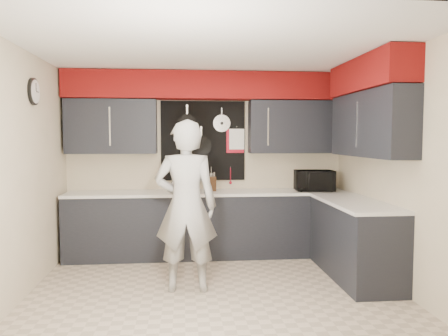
{
  "coord_description": "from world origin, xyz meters",
  "views": [
    {
      "loc": [
        -0.34,
        -4.63,
        1.67
      ],
      "look_at": [
        0.14,
        0.5,
        1.31
      ],
      "focal_mm": 35.0,
      "sensor_mm": 36.0,
      "label": 1
    }
  ],
  "objects": [
    {
      "name": "ground",
      "position": [
        0.0,
        0.0,
        0.0
      ],
      "size": [
        4.0,
        4.0,
        0.0
      ],
      "primitive_type": "plane",
      "color": "#C4B098",
      "rests_on": "ground"
    },
    {
      "name": "back_wall_assembly",
      "position": [
        0.01,
        1.6,
        2.01
      ],
      "size": [
        4.0,
        0.36,
        2.6
      ],
      "color": "beige",
      "rests_on": "ground"
    },
    {
      "name": "right_wall_assembly",
      "position": [
        1.85,
        0.26,
        1.94
      ],
      "size": [
        0.36,
        3.5,
        2.6
      ],
      "color": "beige",
      "rests_on": "ground"
    },
    {
      "name": "left_wall_assembly",
      "position": [
        -1.99,
        0.02,
        1.33
      ],
      "size": [
        0.05,
        3.5,
        2.6
      ],
      "color": "beige",
      "rests_on": "ground"
    },
    {
      "name": "base_cabinets",
      "position": [
        0.49,
        1.13,
        0.46
      ],
      "size": [
        3.95,
        2.2,
        0.92
      ],
      "color": "black",
      "rests_on": "ground"
    },
    {
      "name": "microwave",
      "position": [
        1.5,
        1.36,
        1.07
      ],
      "size": [
        0.54,
        0.39,
        0.29
      ],
      "primitive_type": "imported",
      "rotation": [
        0.0,
        0.0,
        -0.06
      ],
      "color": "black",
      "rests_on": "base_cabinets"
    },
    {
      "name": "knife_block",
      "position": [
        0.07,
        1.47,
        1.02
      ],
      "size": [
        0.1,
        0.1,
        0.2
      ],
      "primitive_type": "cube",
      "rotation": [
        0.0,
        0.0,
        0.1
      ],
      "color": "#351F10",
      "rests_on": "base_cabinets"
    },
    {
      "name": "utensil_crock",
      "position": [
        -0.26,
        1.52,
        1.0
      ],
      "size": [
        0.13,
        0.13,
        0.17
      ],
      "primitive_type": "cylinder",
      "color": "white",
      "rests_on": "base_cabinets"
    },
    {
      "name": "coffee_maker",
      "position": [
        -0.27,
        1.46,
        1.07
      ],
      "size": [
        0.2,
        0.23,
        0.29
      ],
      "rotation": [
        0.0,
        0.0,
        -0.25
      ],
      "color": "black",
      "rests_on": "base_cabinets"
    },
    {
      "name": "person",
      "position": [
        -0.31,
        0.07,
        0.93
      ],
      "size": [
        0.71,
        0.49,
        1.86
      ],
      "primitive_type": "imported",
      "rotation": [
        0.0,
        0.0,
        3.07
      ],
      "color": "#AFAFAC",
      "rests_on": "ground"
    }
  ]
}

